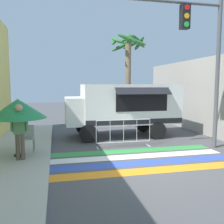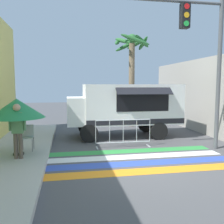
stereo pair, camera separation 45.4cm
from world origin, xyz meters
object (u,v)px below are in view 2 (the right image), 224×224
Objects in this scene: barricade_front at (123,133)px; food_truck at (123,105)px; vendor_person at (17,127)px; folding_chair at (28,135)px; palm_tree at (132,60)px; patio_umbrella at (17,108)px; traffic_signal_pole at (199,43)px.

food_truck is at bearing 77.89° from barricade_front.
barricade_front is (3.81, 1.46, -0.61)m from vendor_person.
palm_tree is (5.31, 5.44, 3.30)m from folding_chair.
food_truck is 5.33m from patio_umbrella.
palm_tree is (1.64, 5.06, 3.44)m from barricade_front.
vendor_person is at bearing -129.87° from palm_tree.
folding_chair is 0.17× the size of palm_tree.
traffic_signal_pole is 4.53m from barricade_front.
traffic_signal_pole reaches higher than vendor_person.
traffic_signal_pole is at bearing -52.65° from food_truck.
traffic_signal_pole reaches higher than food_truck.
food_truck is 4.88m from folding_chair.
food_truck reaches higher than barricade_front.
patio_umbrella is at bearing -144.60° from food_truck.
patio_umbrella is at bearing -179.00° from traffic_signal_pole.
palm_tree is at bearing 68.10° from food_truck.
palm_tree reaches higher than barricade_front.
folding_chair is 0.41× the size of barricade_front.
palm_tree is (1.19, 2.96, 2.47)m from food_truck.
folding_chair is 1.18m from vendor_person.
food_truck is 5.85× the size of folding_chair.
barricade_front is at bearing -107.97° from palm_tree.
traffic_signal_pole is 7.24m from folding_chair.
food_truck reaches higher than folding_chair.
vendor_person is 0.78× the size of barricade_front.
barricade_front is at bearing -102.11° from food_truck.
palm_tree reaches higher than folding_chair.
barricade_front is (-0.45, -2.09, -0.97)m from food_truck.
patio_umbrella is 1.22m from folding_chair.
vendor_person reaches higher than barricade_front.
traffic_signal_pole is 3.40× the size of vendor_person.
traffic_signal_pole reaches higher than folding_chair.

